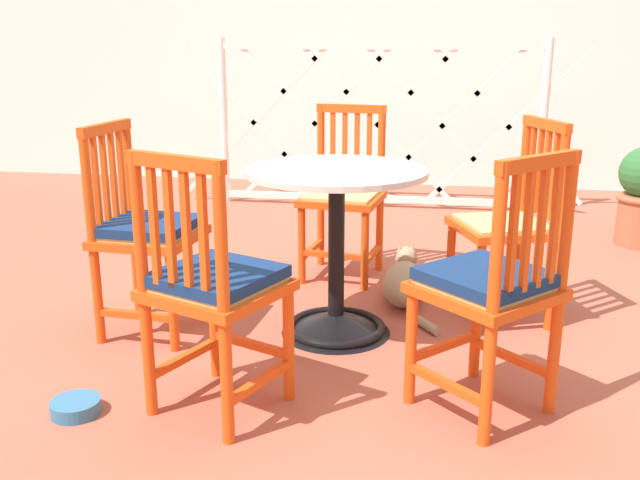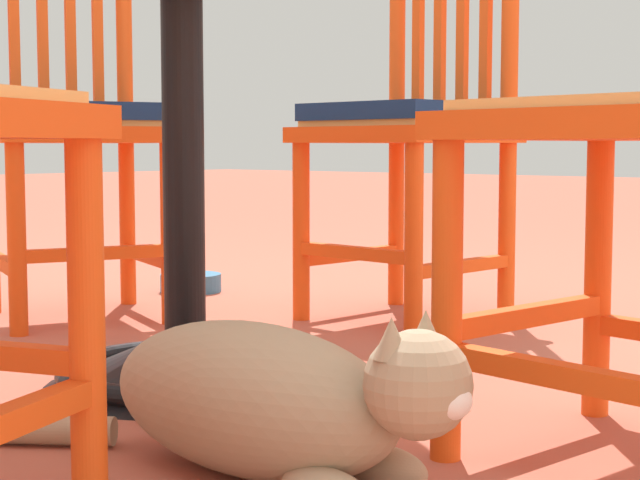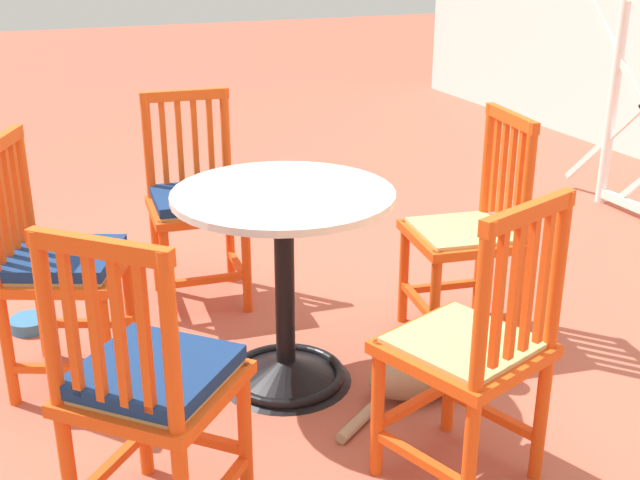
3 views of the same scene
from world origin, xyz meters
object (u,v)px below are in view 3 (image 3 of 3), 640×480
orange_chair_tucked_in (472,352)px  pet_water_bowl (31,323)px  orange_chair_by_planter (196,204)px  orange_chair_facing_out (59,267)px  cafe_table (285,311)px  tabby_cat (435,369)px  orange_chair_at_corner (469,235)px  orange_chair_near_fence (150,387)px

orange_chair_tucked_in → pet_water_bowl: orange_chair_tucked_in is taller
orange_chair_by_planter → orange_chair_facing_out: (0.50, -0.62, 0.00)m
cafe_table → tabby_cat: cafe_table is taller
orange_chair_facing_out → tabby_cat: (0.59, 1.19, -0.35)m
orange_chair_tucked_in → tabby_cat: bearing=160.4°
orange_chair_at_corner → tabby_cat: orange_chair_at_corner is taller
pet_water_bowl → orange_chair_facing_out: bearing=13.7°
orange_chair_near_fence → orange_chair_at_corner: bearing=116.0°
orange_chair_facing_out → orange_chair_tucked_in: (1.05, 1.03, -0.01)m
orange_chair_tucked_in → tabby_cat: 0.60m
cafe_table → orange_chair_near_fence: orange_chair_near_fence is taller
cafe_table → orange_chair_tucked_in: (0.74, 0.30, 0.15)m
cafe_table → pet_water_bowl: bearing=-133.0°
orange_chair_facing_out → pet_water_bowl: orange_chair_facing_out is taller
orange_chair_tucked_in → cafe_table: bearing=-158.1°
orange_chair_at_corner → orange_chair_near_fence: bearing=-64.0°
orange_chair_facing_out → orange_chair_near_fence: 0.92m
orange_chair_facing_out → orange_chair_near_fence: bearing=8.8°
cafe_table → orange_chair_at_corner: bearing=95.2°
cafe_table → orange_chair_near_fence: (0.60, -0.59, 0.16)m
cafe_table → pet_water_bowl: (-0.79, -0.84, -0.26)m
orange_chair_at_corner → cafe_table: bearing=-84.8°
orange_chair_at_corner → orange_chair_near_fence: same height
orange_chair_at_corner → orange_chair_by_planter: (-0.74, -0.90, 0.01)m
orange_chair_facing_out → orange_chair_at_corner: bearing=81.0°
tabby_cat → pet_water_bowl: bearing=-129.2°
orange_chair_facing_out → pet_water_bowl: size_ratio=5.36×
cafe_table → orange_chair_facing_out: bearing=-113.2°
orange_chair_by_planter → orange_chair_tucked_in: same height
orange_chair_near_fence → pet_water_bowl: orange_chair_near_fence is taller
orange_chair_by_planter → orange_chair_facing_out: 0.79m
cafe_table → orange_chair_by_planter: orange_chair_by_planter is taller
pet_water_bowl → orange_chair_at_corner: bearing=66.5°
orange_chair_at_corner → orange_chair_tucked_in: size_ratio=1.00×
orange_chair_at_corner → orange_chair_facing_out: size_ratio=1.00×
orange_chair_by_planter → orange_chair_near_fence: size_ratio=1.00×
orange_chair_at_corner → pet_water_bowl: bearing=-113.5°
orange_chair_by_planter → orange_chair_near_fence: 1.49m
cafe_table → orange_chair_tucked_in: 0.81m
orange_chair_facing_out → orange_chair_near_fence: same height
orange_chair_at_corner → orange_chair_tucked_in: same height
cafe_table → orange_chair_at_corner: orange_chair_at_corner is taller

